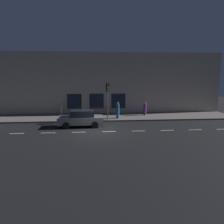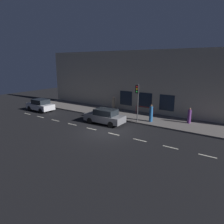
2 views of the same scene
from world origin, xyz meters
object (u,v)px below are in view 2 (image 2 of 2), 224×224
(parked_car_1, at_px, (105,116))
(pedestrian_0, at_px, (151,114))
(pedestrian_1, at_px, (114,103))
(pedestrian_2, at_px, (189,116))
(traffic_light, at_px, (137,94))
(parked_car_0, at_px, (40,105))

(parked_car_1, height_order, pedestrian_0, pedestrian_0)
(parked_car_1, height_order, pedestrian_1, pedestrian_1)
(pedestrian_1, height_order, pedestrian_2, pedestrian_1)
(traffic_light, height_order, pedestrian_0, traffic_light)
(traffic_light, height_order, pedestrian_1, traffic_light)
(pedestrian_0, height_order, pedestrian_2, pedestrian_0)
(traffic_light, xyz_separation_m, pedestrian_2, (2.64, -4.67, -2.21))
(parked_car_0, height_order, parked_car_1, same)
(pedestrian_1, bearing_deg, parked_car_1, -22.39)
(traffic_light, height_order, pedestrian_2, traffic_light)
(pedestrian_0, relative_size, pedestrian_2, 1.14)
(parked_car_0, bearing_deg, traffic_light, -79.28)
(traffic_light, relative_size, pedestrian_2, 2.48)
(parked_car_1, height_order, pedestrian_2, pedestrian_2)
(traffic_light, bearing_deg, pedestrian_0, -51.33)
(parked_car_0, bearing_deg, pedestrian_2, -73.58)
(parked_car_0, relative_size, pedestrian_1, 2.28)
(parked_car_1, xyz_separation_m, pedestrian_0, (2.99, -3.84, 0.21))
(traffic_light, relative_size, pedestrian_1, 2.34)
(pedestrian_1, bearing_deg, pedestrian_0, 19.82)
(parked_car_0, height_order, pedestrian_1, pedestrian_1)
(traffic_light, bearing_deg, pedestrian_1, 56.00)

